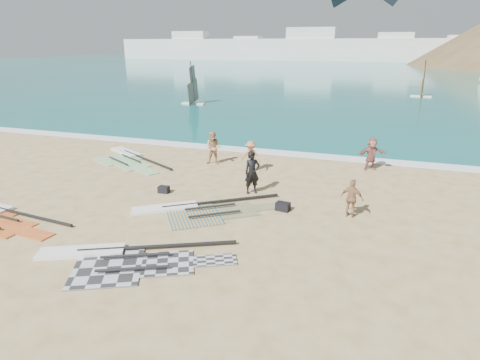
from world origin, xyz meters
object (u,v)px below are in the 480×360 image
(beachgoer_left, at_px, (213,148))
(beachgoer_back, at_px, (352,198))
(beachgoer_right, at_px, (371,154))
(gear_bag_near, at_px, (164,189))
(rig_grey, at_px, (120,258))
(beachgoer_mid, at_px, (251,156))
(rig_green, at_px, (128,158))
(rig_orange, at_px, (198,210))
(person_wetsuit, at_px, (252,173))
(gear_bag_far, at_px, (283,206))

(beachgoer_left, relative_size, beachgoer_back, 1.22)
(beachgoer_right, bearing_deg, gear_bag_near, -172.40)
(beachgoer_back, bearing_deg, rig_grey, 54.36)
(beachgoer_mid, height_order, beachgoer_back, beachgoer_mid)
(beachgoer_mid, bearing_deg, gear_bag_near, -119.65)
(rig_green, xyz_separation_m, rig_orange, (7.02, -5.74, -0.00))
(person_wetsuit, bearing_deg, beachgoer_left, 94.02)
(rig_grey, xyz_separation_m, gear_bag_near, (-1.58, 5.70, 0.10))
(gear_bag_near, height_order, beachgoer_mid, beachgoer_mid)
(rig_grey, xyz_separation_m, rig_orange, (0.73, 4.28, -0.00))
(gear_bag_far, bearing_deg, beachgoer_left, 134.67)
(rig_orange, relative_size, beachgoer_left, 3.19)
(rig_orange, bearing_deg, rig_grey, -135.28)
(rig_green, height_order, person_wetsuit, person_wetsuit)
(beachgoer_back, bearing_deg, rig_green, -5.05)
(person_wetsuit, bearing_deg, rig_orange, -157.35)
(gear_bag_far, bearing_deg, rig_orange, -160.28)
(gear_bag_far, relative_size, person_wetsuit, 0.28)
(rig_green, distance_m, beachgoer_left, 5.25)
(rig_green, relative_size, beachgoer_left, 3.12)
(gear_bag_near, relative_size, beachgoer_mid, 0.29)
(beachgoer_mid, bearing_deg, rig_green, -176.96)
(beachgoer_right, bearing_deg, rig_green, 160.11)
(rig_green, xyz_separation_m, beachgoer_back, (12.87, -4.36, 0.71))
(person_wetsuit, relative_size, beachgoer_left, 1.04)
(rig_green, bearing_deg, rig_orange, -10.48)
(rig_orange, bearing_deg, beachgoer_right, 15.97)
(gear_bag_near, relative_size, beachgoer_left, 0.25)
(gear_bag_near, relative_size, gear_bag_far, 0.86)
(gear_bag_far, height_order, beachgoer_left, beachgoer_left)
(gear_bag_near, bearing_deg, gear_bag_far, -2.77)
(beachgoer_mid, bearing_deg, beachgoer_right, 25.28)
(gear_bag_near, relative_size, beachgoer_back, 0.31)
(rig_orange, xyz_separation_m, gear_bag_near, (-2.32, 1.42, 0.10))
(rig_orange, bearing_deg, gear_bag_far, -15.82)
(gear_bag_near, bearing_deg, beachgoer_left, 84.85)
(gear_bag_far, height_order, beachgoer_back, beachgoer_back)
(rig_green, distance_m, beachgoer_back, 13.61)
(person_wetsuit, distance_m, beachgoer_left, 4.97)
(rig_grey, xyz_separation_m, beachgoer_right, (7.13, 12.33, 0.82))
(rig_grey, bearing_deg, gear_bag_far, 28.22)
(rig_grey, distance_m, person_wetsuit, 7.32)
(gear_bag_far, relative_size, beachgoer_right, 0.32)
(gear_bag_near, xyz_separation_m, beachgoer_left, (0.44, 4.89, 0.78))
(rig_grey, height_order, rig_orange, same)
(beachgoer_back, bearing_deg, rig_orange, 26.97)
(gear_bag_near, height_order, gear_bag_far, gear_bag_far)
(rig_green, distance_m, gear_bag_near, 6.39)
(rig_grey, bearing_deg, beachgoer_mid, 57.43)
(rig_green, height_order, beachgoer_left, beachgoer_left)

